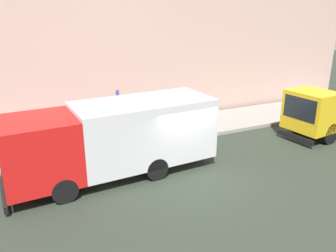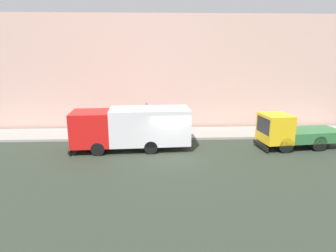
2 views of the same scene
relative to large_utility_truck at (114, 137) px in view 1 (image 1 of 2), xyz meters
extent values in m
plane|color=#2A3328|center=(-1.08, -2.58, -1.56)|extent=(80.00, 80.00, 0.00)
cube|color=gray|center=(3.56, -2.58, -1.47)|extent=(3.28, 30.00, 0.18)
cube|color=#CAA092|center=(5.70, -2.58, 3.14)|extent=(0.50, 30.00, 9.39)
cube|color=red|center=(-0.15, 2.63, -0.02)|extent=(2.55, 2.59, 2.21)
cube|color=silver|center=(0.07, -1.21, 0.05)|extent=(2.71, 5.36, 2.35)
cube|color=black|center=(-0.22, 3.92, -1.32)|extent=(2.32, 0.25, 0.24)
cylinder|color=black|center=(-1.18, 2.08, -1.13)|extent=(0.35, 0.88, 0.86)
cylinder|color=black|center=(0.93, 2.20, -1.13)|extent=(0.35, 0.88, 0.86)
cylinder|color=black|center=(-0.99, -1.27, -1.13)|extent=(0.35, 0.88, 0.86)
cylinder|color=black|center=(1.12, -1.15, -1.13)|extent=(0.35, 0.88, 0.86)
cube|color=gold|center=(-0.32, -9.58, -0.11)|extent=(2.26, 1.97, 1.88)
cube|color=black|center=(-0.42, -8.74, 0.12)|extent=(1.74, 0.26, 1.05)
cube|color=black|center=(-0.43, -8.66, -1.28)|extent=(1.99, 0.35, 0.24)
cylinder|color=black|center=(-1.17, -10.03, -1.05)|extent=(0.42, 1.05, 1.02)
cylinder|color=black|center=(0.60, -9.83, -1.05)|extent=(0.42, 1.05, 1.02)
cylinder|color=black|center=(0.87, -12.18, -1.05)|extent=(0.42, 1.05, 1.02)
cylinder|color=black|center=(2.63, 3.87, -0.98)|extent=(0.35, 0.35, 0.82)
cylinder|color=#4C5156|center=(2.38, -0.94, -0.10)|extent=(0.08, 0.08, 2.57)
cube|color=blue|center=(2.38, -0.92, 0.93)|extent=(0.44, 0.03, 0.36)
camera|label=1|loc=(-11.54, 3.21, 4.49)|focal=36.54mm
camera|label=2|loc=(-18.83, -1.63, 4.78)|focal=31.10mm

